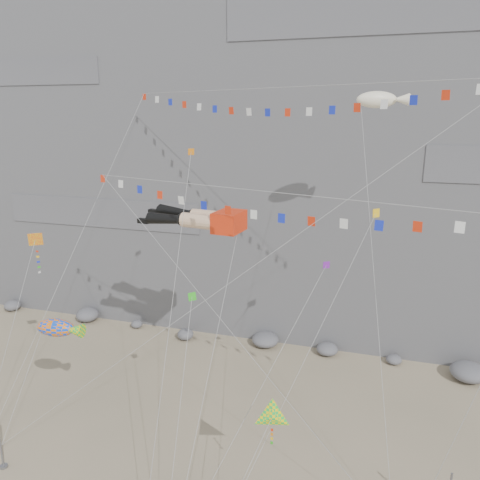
{
  "coord_description": "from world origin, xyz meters",
  "views": [
    {
      "loc": [
        9.47,
        -23.49,
        21.91
      ],
      "look_at": [
        -0.2,
        9.0,
        12.78
      ],
      "focal_mm": 35.0,
      "sensor_mm": 36.0,
      "label": 1
    }
  ],
  "objects": [
    {
      "name": "delta_kite",
      "position": [
        4.97,
        -2.42,
        6.35
      ],
      "size": [
        3.78,
        6.46,
        9.06
      ],
      "color": "yellow",
      "rests_on": "ground"
    },
    {
      "name": "fish_windsock",
      "position": [
        -10.66,
        0.61,
        8.02
      ],
      "size": [
        3.95,
        5.87,
        9.6
      ],
      "color": "orange",
      "rests_on": "ground"
    },
    {
      "name": "small_kite_a",
      "position": [
        -3.28,
        7.1,
        18.76
      ],
      "size": [
        2.63,
        13.65,
        23.4
      ],
      "color": "orange",
      "rests_on": "ground"
    },
    {
      "name": "anchor_pole_left",
      "position": [
        -12.25,
        -3.69,
        1.82
      ],
      "size": [
        0.12,
        0.12,
        3.64
      ],
      "primitive_type": "cylinder",
      "color": "slate",
      "rests_on": "ground"
    },
    {
      "name": "ground",
      "position": [
        0.0,
        0.0,
        0.0
      ],
      "size": [
        120.0,
        120.0,
        0.0
      ],
      "primitive_type": "plane",
      "color": "tan",
      "rests_on": "ground"
    },
    {
      "name": "harlequin_kite",
      "position": [
        -13.15,
        2.54,
        13.46
      ],
      "size": [
        2.32,
        7.38,
        14.9
      ],
      "color": "red",
      "rests_on": "ground"
    },
    {
      "name": "legs_kite",
      "position": [
        -2.42,
        6.75,
        14.74
      ],
      "size": [
        8.78,
        17.52,
        21.44
      ],
      "rotation": [
        0.0,
        0.0,
        -0.13
      ],
      "color": "red",
      "rests_on": "ground"
    },
    {
      "name": "flag_banner_upper",
      "position": [
        2.24,
        9.97,
        23.67
      ],
      "size": [
        30.12,
        19.95,
        31.91
      ],
      "color": "red",
      "rests_on": "ground"
    },
    {
      "name": "small_kite_d",
      "position": [
        9.36,
        6.75,
        15.57
      ],
      "size": [
        7.57,
        12.98,
        21.12
      ],
      "color": "yellow",
      "rests_on": "ground"
    },
    {
      "name": "small_kite_b",
      "position": [
        6.48,
        5.42,
        12.16
      ],
      "size": [
        6.46,
        12.18,
        17.98
      ],
      "color": "purple",
      "rests_on": "ground"
    },
    {
      "name": "small_kite_c",
      "position": [
        -0.92,
        1.1,
        10.96
      ],
      "size": [
        2.14,
        9.02,
        13.97
      ],
      "color": "green",
      "rests_on": "ground"
    },
    {
      "name": "flag_banner_lower",
      "position": [
        3.33,
        2.86,
        17.53
      ],
      "size": [
        27.21,
        9.33,
        20.4
      ],
      "color": "red",
      "rests_on": "ground"
    },
    {
      "name": "talus_boulders",
      "position": [
        0.0,
        17.0,
        0.6
      ],
      "size": [
        60.0,
        3.0,
        1.2
      ],
      "primitive_type": null,
      "color": "slate",
      "rests_on": "ground"
    },
    {
      "name": "cliff",
      "position": [
        0.0,
        32.0,
        25.0
      ],
      "size": [
        80.0,
        28.0,
        50.0
      ],
      "primitive_type": "cube",
      "color": "slate",
      "rests_on": "ground"
    },
    {
      "name": "blimp_windsock",
      "position": [
        8.95,
        10.74,
        22.81
      ],
      "size": [
        4.81,
        13.66,
        26.09
      ],
      "color": "white",
      "rests_on": "ground"
    }
  ]
}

